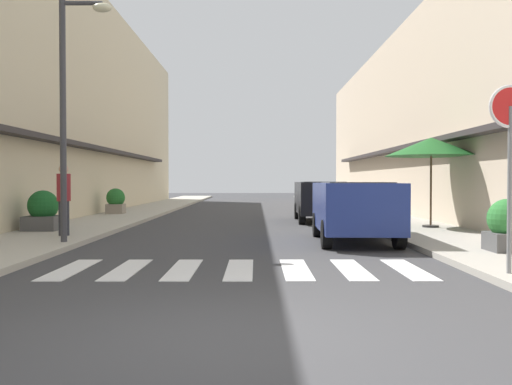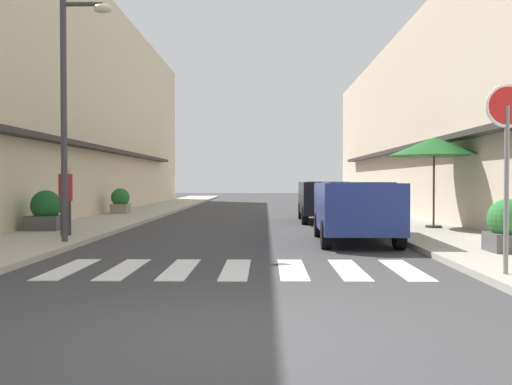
{
  "view_description": "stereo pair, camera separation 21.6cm",
  "coord_description": "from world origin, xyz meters",
  "px_view_note": "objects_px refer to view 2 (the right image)",
  "views": [
    {
      "loc": [
        0.28,
        -5.11,
        1.51
      ],
      "look_at": [
        0.21,
        11.51,
        1.14
      ],
      "focal_mm": 38.17,
      "sensor_mm": 36.0,
      "label": 1
    },
    {
      "loc": [
        0.49,
        -5.11,
        1.51
      ],
      "look_at": [
        0.21,
        11.51,
        1.14
      ],
      "focal_mm": 38.17,
      "sensor_mm": 36.0,
      "label": 2
    }
  ],
  "objects_px": {
    "street_lamp": "(72,93)",
    "planter_corner": "(508,226)",
    "parked_car_near": "(355,205)",
    "round_street_sign": "(507,128)",
    "parked_car_mid": "(325,197)",
    "pedestrian_walking_near": "(66,198)",
    "cafe_umbrella": "(434,147)",
    "planter_midblock": "(46,212)",
    "planter_far": "(120,201)"
  },
  "relations": [
    {
      "from": "planter_corner",
      "to": "street_lamp",
      "type": "bearing_deg",
      "value": 169.98
    },
    {
      "from": "pedestrian_walking_near",
      "to": "planter_corner",
      "type": "bearing_deg",
      "value": -168.67
    },
    {
      "from": "cafe_umbrella",
      "to": "planter_midblock",
      "type": "height_order",
      "value": "cafe_umbrella"
    },
    {
      "from": "planter_midblock",
      "to": "pedestrian_walking_near",
      "type": "bearing_deg",
      "value": -53.49
    },
    {
      "from": "pedestrian_walking_near",
      "to": "parked_car_mid",
      "type": "bearing_deg",
      "value": -110.88
    },
    {
      "from": "parked_car_near",
      "to": "round_street_sign",
      "type": "height_order",
      "value": "round_street_sign"
    },
    {
      "from": "parked_car_mid",
      "to": "planter_far",
      "type": "xyz_separation_m",
      "value": [
        -8.31,
        2.95,
        -0.27
      ]
    },
    {
      "from": "street_lamp",
      "to": "planter_corner",
      "type": "height_order",
      "value": "street_lamp"
    },
    {
      "from": "planter_corner",
      "to": "planter_midblock",
      "type": "xyz_separation_m",
      "value": [
        -10.91,
        4.54,
        0.01
      ]
    },
    {
      "from": "street_lamp",
      "to": "planter_midblock",
      "type": "distance_m",
      "value": 4.46
    },
    {
      "from": "parked_car_near",
      "to": "planter_far",
      "type": "relative_size",
      "value": 3.79
    },
    {
      "from": "parked_car_near",
      "to": "parked_car_mid",
      "type": "relative_size",
      "value": 0.98
    },
    {
      "from": "cafe_umbrella",
      "to": "planter_far",
      "type": "distance_m",
      "value": 13.11
    },
    {
      "from": "planter_corner",
      "to": "planter_midblock",
      "type": "distance_m",
      "value": 11.81
    },
    {
      "from": "planter_corner",
      "to": "pedestrian_walking_near",
      "type": "height_order",
      "value": "pedestrian_walking_near"
    },
    {
      "from": "parked_car_near",
      "to": "planter_far",
      "type": "xyz_separation_m",
      "value": [
        -8.31,
        9.65,
        -0.27
      ]
    },
    {
      "from": "parked_car_near",
      "to": "planter_corner",
      "type": "xyz_separation_m",
      "value": [
        2.55,
        -2.54,
        -0.29
      ]
    },
    {
      "from": "parked_car_near",
      "to": "street_lamp",
      "type": "height_order",
      "value": "street_lamp"
    },
    {
      "from": "parked_car_near",
      "to": "planter_corner",
      "type": "height_order",
      "value": "parked_car_near"
    },
    {
      "from": "round_street_sign",
      "to": "planter_far",
      "type": "height_order",
      "value": "round_street_sign"
    },
    {
      "from": "cafe_umbrella",
      "to": "pedestrian_walking_near",
      "type": "distance_m",
      "value": 10.43
    },
    {
      "from": "parked_car_mid",
      "to": "planter_corner",
      "type": "distance_m",
      "value": 9.59
    },
    {
      "from": "round_street_sign",
      "to": "parked_car_near",
      "type": "bearing_deg",
      "value": 105.3
    },
    {
      "from": "planter_corner",
      "to": "planter_midblock",
      "type": "bearing_deg",
      "value": 157.42
    },
    {
      "from": "parked_car_near",
      "to": "round_street_sign",
      "type": "distance_m",
      "value": 5.45
    },
    {
      "from": "parked_car_mid",
      "to": "street_lamp",
      "type": "height_order",
      "value": "street_lamp"
    },
    {
      "from": "planter_far",
      "to": "pedestrian_walking_near",
      "type": "height_order",
      "value": "pedestrian_walking_near"
    },
    {
      "from": "parked_car_near",
      "to": "planter_far",
      "type": "height_order",
      "value": "parked_car_near"
    },
    {
      "from": "planter_midblock",
      "to": "pedestrian_walking_near",
      "type": "height_order",
      "value": "pedestrian_walking_near"
    },
    {
      "from": "parked_car_mid",
      "to": "round_street_sign",
      "type": "height_order",
      "value": "round_street_sign"
    },
    {
      "from": "street_lamp",
      "to": "planter_far",
      "type": "distance_m",
      "value": 11.09
    },
    {
      "from": "round_street_sign",
      "to": "cafe_umbrella",
      "type": "height_order",
      "value": "round_street_sign"
    },
    {
      "from": "street_lamp",
      "to": "pedestrian_walking_near",
      "type": "bearing_deg",
      "value": 115.76
    },
    {
      "from": "cafe_umbrella",
      "to": "planter_corner",
      "type": "relative_size",
      "value": 2.63
    },
    {
      "from": "parked_car_near",
      "to": "pedestrian_walking_near",
      "type": "xyz_separation_m",
      "value": [
        -7.24,
        0.49,
        0.15
      ]
    },
    {
      "from": "parked_car_near",
      "to": "cafe_umbrella",
      "type": "xyz_separation_m",
      "value": [
        2.8,
        2.94,
        1.58
      ]
    },
    {
      "from": "planter_corner",
      "to": "pedestrian_walking_near",
      "type": "distance_m",
      "value": 10.26
    },
    {
      "from": "pedestrian_walking_near",
      "to": "parked_car_near",
      "type": "bearing_deg",
      "value": -155.36
    },
    {
      "from": "round_street_sign",
      "to": "planter_corner",
      "type": "height_order",
      "value": "round_street_sign"
    },
    {
      "from": "planter_midblock",
      "to": "pedestrian_walking_near",
      "type": "distance_m",
      "value": 1.93
    },
    {
      "from": "parked_car_near",
      "to": "parked_car_mid",
      "type": "distance_m",
      "value": 6.7
    },
    {
      "from": "pedestrian_walking_near",
      "to": "planter_far",
      "type": "bearing_deg",
      "value": -54.86
    },
    {
      "from": "street_lamp",
      "to": "planter_midblock",
      "type": "bearing_deg",
      "value": 121.61
    },
    {
      "from": "parked_car_mid",
      "to": "street_lamp",
      "type": "distance_m",
      "value": 10.38
    },
    {
      "from": "parked_car_mid",
      "to": "planter_midblock",
      "type": "xyz_separation_m",
      "value": [
        -8.36,
        -4.7,
        -0.29
      ]
    },
    {
      "from": "planter_midblock",
      "to": "parked_car_near",
      "type": "bearing_deg",
      "value": -13.44
    },
    {
      "from": "cafe_umbrella",
      "to": "pedestrian_walking_near",
      "type": "xyz_separation_m",
      "value": [
        -10.04,
        -2.45,
        -1.43
      ]
    },
    {
      "from": "street_lamp",
      "to": "cafe_umbrella",
      "type": "xyz_separation_m",
      "value": [
        9.36,
        3.87,
        -0.98
      ]
    },
    {
      "from": "street_lamp",
      "to": "pedestrian_walking_near",
      "type": "relative_size",
      "value": 3.07
    },
    {
      "from": "cafe_umbrella",
      "to": "parked_car_mid",
      "type": "bearing_deg",
      "value": 126.68
    }
  ]
}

